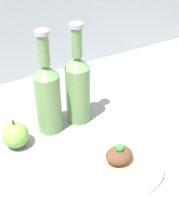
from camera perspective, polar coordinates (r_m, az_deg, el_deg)
The scene contains 7 objects.
ground_plane at distance 95.89cm, azimuth 2.84°, elevation -7.29°, with size 180.00×110.00×4.00cm, color gray.
plate at distance 88.48cm, azimuth 5.33°, elevation -9.31°, with size 25.27×25.27×1.77cm.
plated_food at distance 86.84cm, azimuth 5.41°, elevation -8.21°, with size 17.24×17.24×6.47cm.
cider_bottle_left at distance 94.92cm, azimuth -7.64°, elevation 3.03°, with size 7.84×7.84×32.98cm.
cider_bottle_right at distance 98.61cm, azimuth -2.11°, elevation 4.69°, with size 7.84×7.84×32.98cm.
apple at distance 94.99cm, azimuth -13.38°, elevation -4.13°, with size 7.94×7.94×9.46cm.
napkin at distance 83.74cm, azimuth -9.67°, elevation -13.66°, with size 16.13×17.42×0.80cm.
Camera 1 is at (-39.52, -58.26, 63.12)cm, focal length 50.00 mm.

